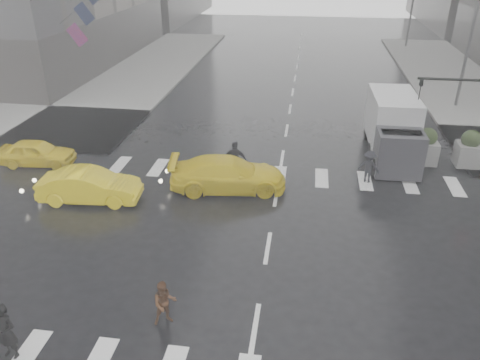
% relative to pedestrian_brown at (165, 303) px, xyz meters
% --- Properties ---
extents(ground, '(120.00, 120.00, 0.00)m').
position_rel_pedestrian_brown_xyz_m(ground, '(2.60, 4.15, -0.72)').
color(ground, black).
rests_on(ground, ground).
extents(sidewalk_nw, '(35.00, 35.00, 0.15)m').
position_rel_pedestrian_brown_xyz_m(sidewalk_nw, '(-16.90, 21.65, -0.65)').
color(sidewalk_nw, slate).
rests_on(sidewalk_nw, ground).
extents(road_markings, '(18.00, 48.00, 0.01)m').
position_rel_pedestrian_brown_xyz_m(road_markings, '(2.60, 4.15, -0.71)').
color(road_markings, silver).
rests_on(road_markings, ground).
extents(street_lamp_near, '(2.15, 0.22, 9.00)m').
position_rel_pedestrian_brown_xyz_m(street_lamp_near, '(13.47, 22.15, 4.23)').
color(street_lamp_near, '#59595B').
rests_on(street_lamp_near, ground).
extents(planter_west, '(1.10, 1.10, 1.80)m').
position_rel_pedestrian_brown_xyz_m(planter_west, '(9.60, 12.35, 0.26)').
color(planter_west, slate).
rests_on(planter_west, ground).
extents(planter_mid, '(1.10, 1.10, 1.80)m').
position_rel_pedestrian_brown_xyz_m(planter_mid, '(11.60, 12.35, 0.26)').
color(planter_mid, slate).
rests_on(planter_mid, ground).
extents(flag_cluster, '(2.87, 3.06, 4.69)m').
position_rel_pedestrian_brown_xyz_m(flag_cluster, '(-12.48, 22.65, 4.92)').
color(flag_cluster, '#59595B').
rests_on(flag_cluster, ground).
extents(pedestrian_brown, '(0.87, 0.79, 1.44)m').
position_rel_pedestrian_brown_xyz_m(pedestrian_brown, '(0.00, 0.00, 0.00)').
color(pedestrian_brown, '#4A2C1A').
rests_on(pedestrian_brown, ground).
extents(pedestrian_far_a, '(1.12, 0.70, 1.88)m').
position_rel_pedestrian_brown_xyz_m(pedestrian_far_a, '(0.57, 9.54, 0.22)').
color(pedestrian_far_a, black).
rests_on(pedestrian_far_a, ground).
extents(pedestrian_far_b, '(1.12, 0.84, 1.54)m').
position_rel_pedestrian_brown_xyz_m(pedestrian_far_b, '(6.68, 10.09, 0.05)').
color(pedestrian_far_b, black).
rests_on(pedestrian_far_b, ground).
extents(taxi_front, '(3.81, 1.80, 1.26)m').
position_rel_pedestrian_brown_xyz_m(taxi_front, '(-9.41, 9.65, -0.09)').
color(taxi_front, yellow).
rests_on(taxi_front, ground).
extents(taxi_mid, '(4.38, 1.87, 1.40)m').
position_rel_pedestrian_brown_xyz_m(taxi_mid, '(-5.24, 6.55, -0.02)').
color(taxi_mid, yellow).
rests_on(taxi_mid, ground).
extents(taxi_rear, '(4.80, 2.74, 1.49)m').
position_rel_pedestrian_brown_xyz_m(taxi_rear, '(0.41, 8.45, 0.03)').
color(taxi_rear, yellow).
rests_on(taxi_rear, ground).
extents(box_truck, '(2.18, 5.82, 3.09)m').
position_rel_pedestrian_brown_xyz_m(box_truck, '(8.07, 13.10, 0.93)').
color(box_truck, silver).
rests_on(box_truck, ground).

